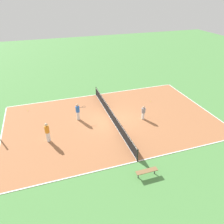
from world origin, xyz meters
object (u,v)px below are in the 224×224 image
object	(u,v)px
tennis_ball_midcourt	(151,101)
player_center_orange	(47,131)
bench	(147,171)
player_near_blue	(78,111)
tennis_ball_right_alley	(28,111)
player_baseline_gray	(143,112)
tennis_net	(112,115)

from	to	relation	value
tennis_ball_midcourt	player_center_orange	bearing A→B (deg)	108.37
bench	player_near_blue	distance (m)	8.91
player_near_blue	tennis_ball_right_alley	xyz separation A→B (m)	(3.18, 4.56, -0.90)
tennis_ball_right_alley	player_near_blue	bearing A→B (deg)	-124.95
player_center_orange	player_baseline_gray	size ratio (longest dim) A/B	1.26
bench	player_center_orange	size ratio (longest dim) A/B	0.88
tennis_net	bench	bearing A→B (deg)	179.85
bench	tennis_ball_right_alley	world-z (taller)	bench
bench	player_near_blue	xyz separation A→B (m)	(8.39, 2.93, 0.57)
bench	tennis_net	bearing A→B (deg)	-90.15
player_baseline_gray	player_near_blue	xyz separation A→B (m)	(1.81, 5.80, 0.18)
player_near_blue	tennis_ball_midcourt	xyz separation A→B (m)	(1.14, -8.15, -0.90)
bench	player_center_orange	xyz separation A→B (m)	(5.86, 5.85, 0.61)
player_center_orange	tennis_net	bearing A→B (deg)	155.47
tennis_ball_right_alley	player_center_orange	bearing A→B (deg)	-163.95
player_baseline_gray	tennis_ball_right_alley	xyz separation A→B (m)	(5.00, 10.36, -0.72)
player_center_orange	tennis_ball_midcourt	size ratio (longest dim) A/B	24.98
player_center_orange	bench	bearing A→B (deg)	96.85
tennis_net	bench	size ratio (longest dim) A/B	7.80
player_baseline_gray	player_near_blue	size ratio (longest dim) A/B	0.83
player_baseline_gray	player_near_blue	world-z (taller)	player_near_blue
player_center_orange	player_near_blue	size ratio (longest dim) A/B	1.04
tennis_net	player_baseline_gray	size ratio (longest dim) A/B	8.58
player_center_orange	player_near_blue	world-z (taller)	player_center_orange
player_center_orange	player_baseline_gray	distance (m)	8.75
bench	player_baseline_gray	world-z (taller)	player_baseline_gray
player_near_blue	tennis_ball_midcourt	bearing A→B (deg)	8.80
player_center_orange	tennis_ball_midcourt	distance (m)	11.69
player_near_blue	tennis_ball_right_alley	bearing A→B (deg)	145.87
bench	player_baseline_gray	size ratio (longest dim) A/B	1.10
tennis_net	tennis_ball_midcourt	world-z (taller)	tennis_net
bench	tennis_ball_midcourt	distance (m)	10.87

